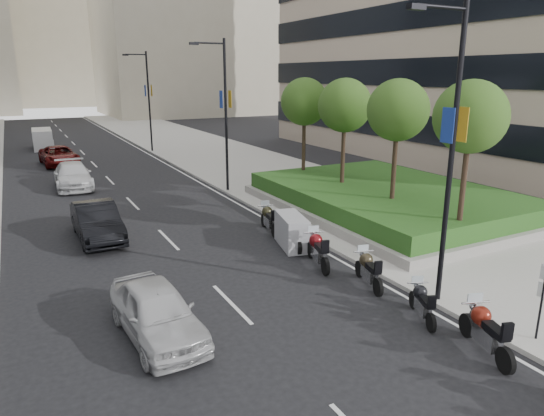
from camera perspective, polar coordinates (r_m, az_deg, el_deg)
ground at (r=13.28m, az=8.67°, el=-16.54°), size 160.00×160.00×0.00m
sidewalk_right at (r=42.62m, az=-5.69°, el=6.00°), size 10.00×100.00×0.15m
lane_edge at (r=40.95m, az=-12.59°, el=5.23°), size 0.12×100.00×0.01m
lane_centre at (r=39.92m, az=-19.79°, el=4.43°), size 0.12×100.00×0.01m
building_cream_right at (r=94.16m, az=-10.67°, el=21.89°), size 28.00×24.00×36.00m
building_cream_centre at (r=129.79m, az=-25.44°, el=19.33°), size 30.00×24.00×38.00m
planter at (r=26.24m, az=13.35°, el=0.33°), size 10.00×14.00×0.40m
hedge at (r=26.09m, az=13.43°, el=1.60°), size 9.40×13.40×0.80m
tree_0 at (r=20.18m, az=22.31°, el=9.83°), size 2.80×2.80×6.30m
tree_1 at (r=22.95m, az=14.59°, el=11.02°), size 2.80×2.80×6.30m
tree_2 at (r=26.04m, az=8.57°, el=11.80°), size 2.80×2.80×6.30m
tree_3 at (r=29.35m, az=3.84°, el=12.32°), size 2.80×2.80×6.30m
lamp_post_0 at (r=14.99m, az=20.10°, el=7.10°), size 2.34×0.45×9.00m
lamp_post_1 at (r=29.17m, az=-5.75°, el=11.56°), size 2.34×0.45×9.00m
lamp_post_2 at (r=46.31m, az=-14.49°, el=12.56°), size 2.34×0.45×9.00m
parking_sign at (r=14.69m, az=29.26°, el=-8.81°), size 0.06×0.32×2.50m
motorcycle_1 at (r=13.98m, az=23.81°, el=-13.05°), size 1.03×2.30×1.19m
motorcycle_2 at (r=15.17m, az=17.24°, el=-10.57°), size 0.96×1.84×0.98m
motorcycle_3 at (r=16.94m, az=11.27°, el=-7.13°), size 0.86×2.14×1.09m
motorcycle_4 at (r=18.35m, az=5.40°, el=-4.92°), size 0.92×2.34×1.19m
motorcycle_5 at (r=20.21m, az=2.32°, el=-2.78°), size 1.43×2.41×1.37m
motorcycle_6 at (r=22.20m, az=-0.38°, el=-1.29°), size 0.76×2.27×1.14m
car_a at (r=13.88m, az=-13.42°, el=-11.77°), size 2.05×4.51×1.50m
car_b at (r=22.52m, az=-19.91°, el=-1.50°), size 1.72×4.84×1.59m
car_c at (r=33.52m, az=-22.39°, el=3.56°), size 2.37×5.40×1.55m
car_d at (r=42.37m, az=-23.76°, el=5.65°), size 2.88×5.58×1.51m
delivery_van at (r=52.36m, az=-25.37°, el=7.25°), size 1.87×4.56×1.89m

